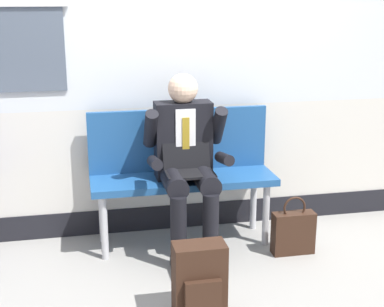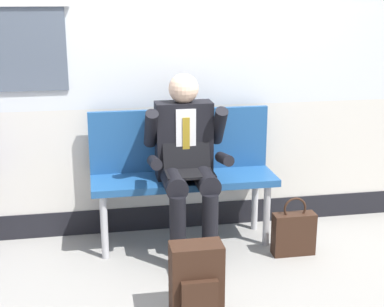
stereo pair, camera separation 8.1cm
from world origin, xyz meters
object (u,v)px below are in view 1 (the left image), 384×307
bench_with_person (181,165)px  backpack (200,281)px  person_seated (187,160)px  handbag (293,232)px

bench_with_person → backpack: 1.13m
bench_with_person → person_seated: 0.23m
bench_with_person → handbag: (0.74, -0.41, -0.42)m
bench_with_person → person_seated: (-0.00, -0.21, 0.10)m
backpack → bench_with_person: bearing=84.9°
bench_with_person → person_seated: size_ratio=1.05×
bench_with_person → backpack: (-0.09, -1.06, -0.37)m
bench_with_person → person_seated: person_seated is taller
handbag → backpack: bearing=-141.6°
person_seated → backpack: (-0.09, -0.86, -0.47)m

